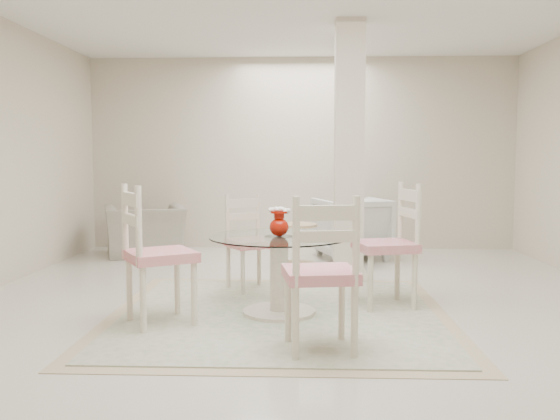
{
  "coord_description": "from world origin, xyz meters",
  "views": [
    {
      "loc": [
        0.01,
        -4.94,
        1.28
      ],
      "look_at": [
        -0.17,
        0.03,
        0.85
      ],
      "focal_mm": 38.0,
      "sensor_mm": 36.0,
      "label": 1
    }
  ],
  "objects_px": {
    "dining_chair_east": "(394,235)",
    "dining_chair_west": "(150,245)",
    "column": "(349,152)",
    "red_vase": "(279,222)",
    "dining_table": "(279,275)",
    "dining_chair_south": "(322,263)",
    "side_table": "(297,247)",
    "dining_chair_north": "(248,235)",
    "armchair_white": "(351,228)",
    "recliner_taupe": "(145,231)"
  },
  "relations": [
    {
      "from": "dining_chair_east",
      "to": "dining_chair_west",
      "type": "distance_m",
      "value": 2.05
    },
    {
      "from": "column",
      "to": "dining_chair_west",
      "type": "relative_size",
      "value": 2.25
    },
    {
      "from": "dining_chair_east",
      "to": "red_vase",
      "type": "bearing_deg",
      "value": -84.3
    },
    {
      "from": "dining_table",
      "to": "dining_chair_west",
      "type": "relative_size",
      "value": 0.95
    },
    {
      "from": "dining_chair_south",
      "to": "side_table",
      "type": "bearing_deg",
      "value": -95.07
    },
    {
      "from": "dining_chair_east",
      "to": "dining_chair_south",
      "type": "xyz_separation_m",
      "value": [
        -0.66,
        -1.3,
        -0.01
      ]
    },
    {
      "from": "column",
      "to": "dining_chair_west",
      "type": "xyz_separation_m",
      "value": [
        -1.64,
        -1.82,
        -0.72
      ]
    },
    {
      "from": "dining_chair_east",
      "to": "dining_chair_north",
      "type": "bearing_deg",
      "value": -128.24
    },
    {
      "from": "column",
      "to": "red_vase",
      "type": "bearing_deg",
      "value": -114.61
    },
    {
      "from": "dining_chair_east",
      "to": "dining_chair_north",
      "type": "distance_m",
      "value": 1.46
    },
    {
      "from": "column",
      "to": "dining_chair_north",
      "type": "distance_m",
      "value": 1.4
    },
    {
      "from": "dining_chair_east",
      "to": "side_table",
      "type": "height_order",
      "value": "dining_chair_east"
    },
    {
      "from": "red_vase",
      "to": "side_table",
      "type": "xyz_separation_m",
      "value": [
        0.12,
        2.22,
        -0.53
      ]
    },
    {
      "from": "red_vase",
      "to": "dining_chair_north",
      "type": "relative_size",
      "value": 0.23
    },
    {
      "from": "column",
      "to": "dining_table",
      "type": "height_order",
      "value": "column"
    },
    {
      "from": "armchair_white",
      "to": "column",
      "type": "bearing_deg",
      "value": 67.12
    },
    {
      "from": "dining_chair_west",
      "to": "red_vase",
      "type": "bearing_deg",
      "value": -100.91
    },
    {
      "from": "dining_chair_north",
      "to": "dining_chair_south",
      "type": "bearing_deg",
      "value": -101.72
    },
    {
      "from": "dining_chair_north",
      "to": "dining_chair_south",
      "type": "distance_m",
      "value": 2.04
    },
    {
      "from": "dining_chair_north",
      "to": "armchair_white",
      "type": "xyz_separation_m",
      "value": [
        1.16,
        1.87,
        -0.15
      ]
    },
    {
      "from": "dining_table",
      "to": "armchair_white",
      "type": "xyz_separation_m",
      "value": [
        0.82,
        2.83,
        0.06
      ]
    },
    {
      "from": "column",
      "to": "red_vase",
      "type": "distance_m",
      "value": 1.72
    },
    {
      "from": "dining_table",
      "to": "dining_chair_north",
      "type": "distance_m",
      "value": 1.04
    },
    {
      "from": "dining_table",
      "to": "dining_chair_west",
      "type": "height_order",
      "value": "dining_chair_west"
    },
    {
      "from": "red_vase",
      "to": "dining_chair_west",
      "type": "height_order",
      "value": "dining_chair_west"
    },
    {
      "from": "dining_chair_north",
      "to": "side_table",
      "type": "distance_m",
      "value": 1.39
    },
    {
      "from": "dining_chair_north",
      "to": "armchair_white",
      "type": "relative_size",
      "value": 1.18
    },
    {
      "from": "dining_table",
      "to": "dining_chair_south",
      "type": "height_order",
      "value": "dining_chair_south"
    },
    {
      "from": "dining_chair_north",
      "to": "side_table",
      "type": "xyz_separation_m",
      "value": [
        0.46,
        1.27,
        -0.31
      ]
    },
    {
      "from": "armchair_white",
      "to": "side_table",
      "type": "bearing_deg",
      "value": 24.05
    },
    {
      "from": "red_vase",
      "to": "dining_chair_east",
      "type": "xyz_separation_m",
      "value": [
        0.97,
        0.32,
        -0.14
      ]
    },
    {
      "from": "dining_chair_south",
      "to": "dining_table",
      "type": "bearing_deg",
      "value": -80.47
    },
    {
      "from": "dining_chair_west",
      "to": "recliner_taupe",
      "type": "distance_m",
      "value": 3.44
    },
    {
      "from": "dining_chair_west",
      "to": "recliner_taupe",
      "type": "xyz_separation_m",
      "value": [
        -0.93,
        3.3,
        -0.3
      ]
    },
    {
      "from": "dining_table",
      "to": "armchair_white",
      "type": "distance_m",
      "value": 2.94
    },
    {
      "from": "dining_chair_east",
      "to": "dining_chair_west",
      "type": "bearing_deg",
      "value": -83.47
    },
    {
      "from": "dining_chair_east",
      "to": "armchair_white",
      "type": "distance_m",
      "value": 2.52
    },
    {
      "from": "dining_chair_north",
      "to": "recliner_taupe",
      "type": "xyz_separation_m",
      "value": [
        -1.55,
        1.99,
        -0.21
      ]
    },
    {
      "from": "recliner_taupe",
      "to": "armchair_white",
      "type": "relative_size",
      "value": 1.16
    },
    {
      "from": "dining_chair_east",
      "to": "armchair_white",
      "type": "bearing_deg",
      "value": 171.02
    },
    {
      "from": "red_vase",
      "to": "dining_chair_west",
      "type": "relative_size",
      "value": 0.2
    },
    {
      "from": "column",
      "to": "side_table",
      "type": "height_order",
      "value": "column"
    },
    {
      "from": "dining_table",
      "to": "dining_chair_east",
      "type": "xyz_separation_m",
      "value": [
        0.97,
        0.32,
        0.29
      ]
    },
    {
      "from": "armchair_white",
      "to": "dining_chair_north",
      "type": "bearing_deg",
      "value": 41.48
    },
    {
      "from": "dining_chair_north",
      "to": "dining_chair_west",
      "type": "distance_m",
      "value": 1.45
    },
    {
      "from": "dining_chair_east",
      "to": "dining_chair_west",
      "type": "xyz_separation_m",
      "value": [
        -1.94,
        -0.67,
        0.01
      ]
    },
    {
      "from": "column",
      "to": "dining_chair_east",
      "type": "height_order",
      "value": "column"
    },
    {
      "from": "red_vase",
      "to": "recliner_taupe",
      "type": "distance_m",
      "value": 3.53
    },
    {
      "from": "dining_chair_south",
      "to": "recliner_taupe",
      "type": "distance_m",
      "value": 4.51
    },
    {
      "from": "dining_table",
      "to": "armchair_white",
      "type": "relative_size",
      "value": 1.3
    }
  ]
}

